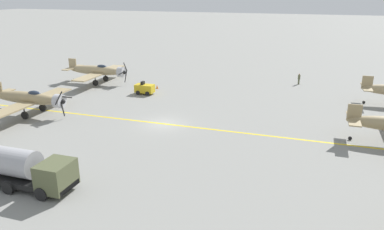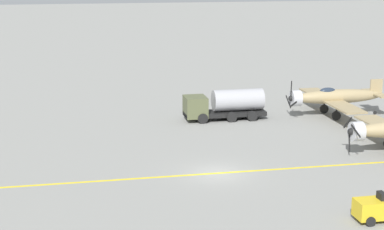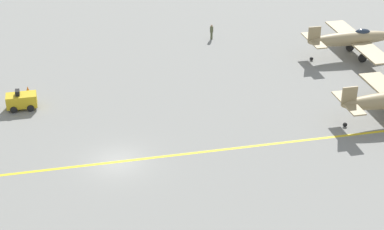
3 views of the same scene
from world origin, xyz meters
name	(u,v)px [view 1 (image 1 of 3)]	position (x,y,z in m)	size (l,w,h in m)	color
ground_plane	(164,124)	(0.00, 0.00, 0.00)	(400.00, 400.00, 0.00)	gray
taxiway_stripe	(164,124)	(0.00, 0.00, 0.00)	(0.30, 160.00, 0.01)	yellow
airplane_near_center	(30,98)	(1.95, -15.85, 2.01)	(12.00, 9.98, 3.65)	#9E8960
airplane_near_left	(98,71)	(-14.07, -16.69, 2.01)	(12.00, 9.98, 3.65)	tan
fuel_tanker	(23,168)	(15.96, -4.57, 1.51)	(2.67, 8.00, 2.98)	black
tow_tractor	(145,89)	(-10.56, -7.18, 0.79)	(1.57, 2.60, 1.79)	gold
ground_crew_walking	(299,78)	(-23.18, 13.05, 0.92)	(0.37, 0.37, 1.69)	#515638
traffic_cone	(157,87)	(-13.88, -6.73, 0.28)	(0.36, 0.36, 0.55)	orange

